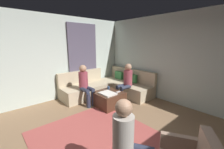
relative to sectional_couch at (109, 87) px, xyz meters
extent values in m
cube|color=silver|center=(2.08, 1.06, 1.07)|extent=(6.00, 0.12, 2.70)
cube|color=silver|center=(-0.86, -1.88, 1.07)|extent=(0.12, 6.00, 2.70)
cube|color=#595166|center=(-0.76, -0.58, 0.97)|extent=(0.06, 1.10, 2.50)
cube|color=#AD4C47|center=(1.88, -1.78, -0.27)|extent=(2.60, 2.20, 0.01)
cube|color=#C6B593|center=(0.30, 0.53, -0.07)|extent=(2.10, 0.85, 0.42)
cube|color=#C6B593|center=(0.30, 0.88, 0.36)|extent=(2.10, 0.14, 0.45)
cube|color=#C6B593|center=(-0.32, -0.75, -0.07)|extent=(0.85, 1.70, 0.42)
cube|color=#C6B593|center=(-0.68, -0.75, 0.36)|extent=(0.14, 1.70, 0.45)
cube|color=#3F8C4C|center=(-0.20, 0.70, 0.26)|extent=(0.36, 0.12, 0.36)
cube|color=#3F8C4C|center=(0.50, 0.70, 0.26)|extent=(0.36, 0.12, 0.36)
cube|color=#4C2D1E|center=(0.75, -0.64, -0.07)|extent=(0.76, 0.76, 0.42)
cube|color=white|center=(0.85, -0.76, 0.16)|extent=(0.44, 0.36, 0.04)
cylinder|color=#334C72|center=(0.53, -0.46, 0.19)|extent=(0.08, 0.08, 0.10)
cube|color=white|center=(0.93, -0.42, 0.15)|extent=(0.05, 0.15, 0.02)
cube|color=#9E7F6B|center=(3.16, -1.36, 0.23)|extent=(0.52, 0.35, 0.22)
cylinder|color=#2D3347|center=(0.87, -0.25, -0.07)|extent=(0.12, 0.12, 0.42)
cylinder|color=#2D3347|center=(0.69, -0.25, -0.07)|extent=(0.12, 0.12, 0.42)
cylinder|color=#2D3347|center=(0.87, -0.05, 0.20)|extent=(0.12, 0.40, 0.12)
cylinder|color=#2D3347|center=(0.69, -0.05, 0.20)|extent=(0.12, 0.40, 0.12)
cylinder|color=#993F4C|center=(0.78, 0.15, 0.45)|extent=(0.28, 0.28, 0.50)
sphere|color=tan|center=(0.78, 0.15, 0.81)|extent=(0.22, 0.22, 0.22)
cylinder|color=#2D3347|center=(0.45, -0.98, -0.07)|extent=(0.12, 0.12, 0.42)
cylinder|color=#2D3347|center=(0.45, -1.16, -0.07)|extent=(0.12, 0.12, 0.42)
cylinder|color=#2D3347|center=(0.25, -0.98, 0.20)|extent=(0.40, 0.12, 0.12)
cylinder|color=#2D3347|center=(0.25, -1.16, 0.20)|extent=(0.40, 0.12, 0.12)
cylinder|color=#993F4C|center=(0.05, -1.07, 0.45)|extent=(0.28, 0.28, 0.50)
sphere|color=tan|center=(0.05, -1.07, 0.81)|extent=(0.22, 0.22, 0.22)
cylinder|color=#2D3347|center=(2.80, -1.84, 0.18)|extent=(0.41, 0.31, 0.12)
cylinder|color=beige|center=(2.68, -2.02, 0.43)|extent=(0.28, 0.28, 0.50)
sphere|color=tan|center=(2.68, -2.02, 0.79)|extent=(0.22, 0.22, 0.22)
camera|label=1|loc=(3.80, -3.20, 1.58)|focal=22.91mm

